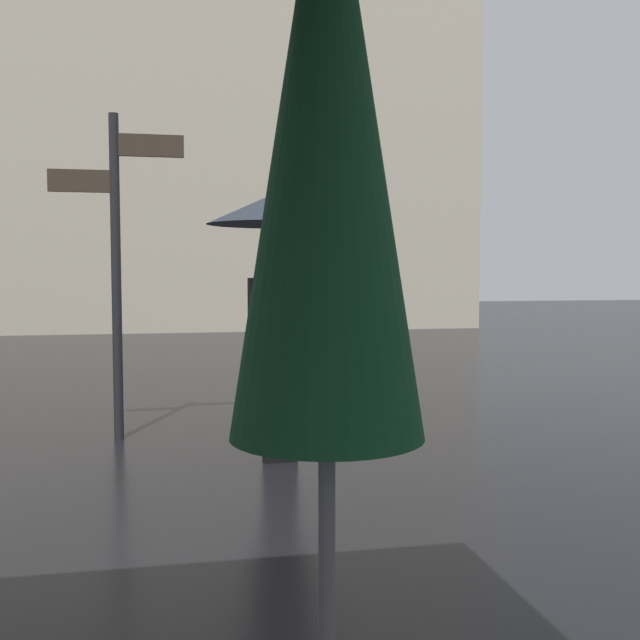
{
  "coord_description": "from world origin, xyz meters",
  "views": [
    {
      "loc": [
        1.02,
        -2.23,
        1.4
      ],
      "look_at": [
        2.51,
        5.12,
        0.9
      ],
      "focal_mm": 41.53,
      "sensor_mm": 36.0,
      "label": 1
    }
  ],
  "objects": [
    {
      "name": "street_signpost",
      "position": [
        0.59,
        4.07,
        1.63
      ],
      "size": [
        1.08,
        0.08,
        2.68
      ],
      "color": "black",
      "rests_on": "ground"
    },
    {
      "name": "folded_patio_umbrella_near",
      "position": [
        1.34,
        -0.75,
        1.63
      ],
      "size": [
        0.41,
        0.41,
        2.34
      ],
      "color": "black",
      "rests_on": "ground"
    },
    {
      "name": "pedestrian_with_umbrella",
      "position": [
        1.8,
        3.12,
        1.61
      ],
      "size": [
        1.06,
        1.06,
        1.98
      ],
      "rotation": [
        0.0,
        0.0,
        6.03
      ],
      "color": "black",
      "rests_on": "ground"
    },
    {
      "name": "building_block",
      "position": [
        0.0,
        15.88,
        6.8
      ],
      "size": [
        16.92,
        2.24,
        13.61
      ],
      "primitive_type": "cube",
      "color": "#B2A893",
      "rests_on": "ground"
    }
  ]
}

